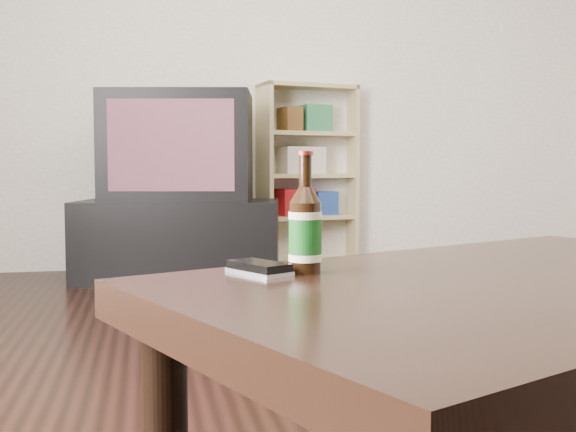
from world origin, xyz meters
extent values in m
cube|color=#B6B19E|center=(0.00, 3.01, 1.35)|extent=(5.00, 0.02, 2.70)
cube|color=black|center=(-0.67, 2.53, 0.23)|extent=(1.24, 0.80, 0.46)
cube|color=black|center=(-0.67, 2.53, 0.77)|extent=(0.92, 0.68, 0.62)
cube|color=#BC4514|center=(-0.72, 2.28, 0.77)|extent=(0.67, 0.14, 0.50)
cube|color=tan|center=(-0.11, 2.89, 0.60)|extent=(0.08, 0.29, 1.20)
cube|color=tan|center=(0.50, 3.01, 0.60)|extent=(0.08, 0.29, 1.20)
cube|color=tan|center=(0.19, 2.95, 1.18)|extent=(0.69, 0.41, 0.03)
cube|color=tan|center=(0.19, 2.95, 0.01)|extent=(0.69, 0.41, 0.03)
cube|color=tan|center=(0.17, 3.08, 0.60)|extent=(0.64, 0.15, 1.20)
cube|color=tan|center=(0.19, 2.95, 0.32)|extent=(0.63, 0.37, 0.03)
cube|color=tan|center=(0.19, 2.95, 0.60)|extent=(0.63, 0.37, 0.03)
cube|color=tan|center=(0.19, 2.95, 0.87)|extent=(0.63, 0.37, 0.03)
cube|color=maroon|center=(0.11, 2.92, 0.42)|extent=(0.25, 0.22, 0.17)
cube|color=navy|center=(0.31, 2.96, 0.41)|extent=(0.18, 0.21, 0.16)
cube|color=beige|center=(0.15, 2.93, 0.70)|extent=(0.31, 0.23, 0.17)
cube|color=#2A7141|center=(0.24, 2.94, 0.97)|extent=(0.22, 0.22, 0.17)
cube|color=#553818|center=(0.07, 2.91, 0.97)|extent=(0.14, 0.20, 0.16)
cube|color=black|center=(-0.23, -0.39, 0.43)|extent=(1.42, 1.15, 0.06)
cylinder|color=black|center=(0.15, 0.07, 0.20)|extent=(0.09, 0.09, 0.40)
cylinder|color=black|center=(-0.59, -0.31, 0.52)|extent=(0.07, 0.07, 0.12)
cylinder|color=#104D12|center=(-0.59, -0.31, 0.53)|extent=(0.07, 0.07, 0.07)
cylinder|color=beige|center=(-0.59, -0.31, 0.56)|extent=(0.08, 0.08, 0.01)
cylinder|color=beige|center=(-0.59, -0.31, 0.49)|extent=(0.08, 0.08, 0.01)
cone|color=black|center=(-0.59, -0.31, 0.60)|extent=(0.07, 0.07, 0.03)
cylinder|color=black|center=(-0.59, -0.31, 0.64)|extent=(0.03, 0.03, 0.05)
cylinder|color=maroon|center=(-0.59, -0.31, 0.67)|extent=(0.04, 0.04, 0.01)
cube|color=#BCBDBF|center=(-0.67, -0.30, 0.47)|extent=(0.11, 0.13, 0.01)
cube|color=black|center=(-0.67, -0.30, 0.48)|extent=(0.10, 0.12, 0.02)
cylinder|color=#BCBDBF|center=(-0.66, -0.33, 0.48)|extent=(0.03, 0.03, 0.00)
camera|label=1|loc=(-0.86, -1.42, 0.64)|focal=42.00mm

